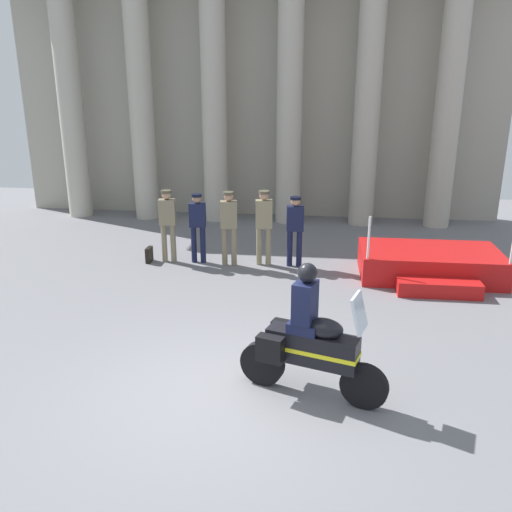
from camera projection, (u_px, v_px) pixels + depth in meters
ground_plane at (221, 392)px, 7.42m from camera, size 28.00×28.00×0.00m
colonnade_backdrop at (254, 80)px, 15.97m from camera, size 15.18×1.59×8.05m
reviewing_stand at (430, 265)px, 11.71m from camera, size 3.00×2.23×1.51m
officer_in_row_0 at (168, 220)px, 12.54m from camera, size 0.41×0.27×1.74m
officer_in_row_1 at (198, 222)px, 12.52m from camera, size 0.41×0.27×1.66m
officer_in_row_2 at (229, 222)px, 12.29m from camera, size 0.41×0.27×1.75m
officer_in_row_3 at (264, 222)px, 12.33m from camera, size 0.41×0.27×1.77m
officer_in_row_4 at (295, 226)px, 12.25m from camera, size 0.41×0.27×1.65m
motorcycle_with_rider at (307, 342)px, 7.14m from camera, size 2.03×0.93×1.90m
briefcase_on_ground at (149, 255)px, 12.78m from camera, size 0.10×0.32×0.36m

